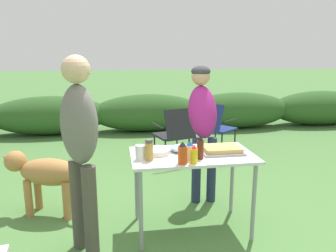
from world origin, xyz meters
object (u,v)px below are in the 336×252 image
object	(u,v)px
camp_chair_green_behind_table	(215,125)
folding_table	(192,162)
mixing_bowl	(182,148)
standing_person_in_red_jacket	(80,139)
bbq_sauce_bottle	(200,148)
dog	(44,173)
plate_stack	(157,151)
camp_chair_near_hedge	(175,132)
food_tray	(221,150)
paper_cup_stack	(140,152)
mayo_bottle	(190,151)
mustard_bottle	(194,154)
hot_sauce_bottle	(183,153)
standing_person_with_beanie	(202,117)
spice_jar	(149,150)

from	to	relation	value
camp_chair_green_behind_table	folding_table	bearing A→B (deg)	-60.41
mixing_bowl	standing_person_in_red_jacket	bearing A→B (deg)	-160.72
bbq_sauce_bottle	dog	size ratio (longest dim) A/B	0.22
plate_stack	bbq_sauce_bottle	distance (m)	0.41
plate_stack	camp_chair_near_hedge	world-z (taller)	camp_chair_near_hedge
food_tray	plate_stack	size ratio (longest dim) A/B	1.47
paper_cup_stack	mayo_bottle	size ratio (longest dim) A/B	0.77
folding_table	food_tray	bearing A→B (deg)	0.69
plate_stack	mixing_bowl	bearing A→B (deg)	8.20
bbq_sauce_bottle	camp_chair_near_hedge	distance (m)	2.15
plate_stack	bbq_sauce_bottle	world-z (taller)	bbq_sauce_bottle
mustard_bottle	hot_sauce_bottle	distance (m)	0.10
plate_stack	mixing_bowl	xyz separation A→B (m)	(0.24, 0.03, 0.01)
standing_person_with_beanie	standing_person_in_red_jacket	distance (m)	1.50
folding_table	bbq_sauce_bottle	bearing A→B (deg)	-76.33
paper_cup_stack	mayo_bottle	distance (m)	0.42
spice_jar	paper_cup_stack	bearing A→B (deg)	157.39
mixing_bowl	hot_sauce_bottle	bearing A→B (deg)	-100.48
folding_table	mayo_bottle	distance (m)	0.23
dog	spice_jar	bearing A→B (deg)	-105.29
hot_sauce_bottle	camp_chair_near_hedge	distance (m)	2.27
standing_person_in_red_jacket	camp_chair_near_hedge	size ratio (longest dim) A/B	1.94
mustard_bottle	camp_chair_near_hedge	world-z (taller)	mustard_bottle
folding_table	mayo_bottle	xyz separation A→B (m)	(-0.06, -0.16, 0.15)
mixing_bowl	camp_chair_near_hedge	xyz separation A→B (m)	(0.27, 1.88, -0.30)
mixing_bowl	standing_person_in_red_jacket	distance (m)	0.94
bbq_sauce_bottle	dog	world-z (taller)	bbq_sauce_bottle
mixing_bowl	paper_cup_stack	world-z (taller)	paper_cup_stack
dog	camp_chair_green_behind_table	distance (m)	2.96
camp_chair_green_behind_table	plate_stack	bearing A→B (deg)	-67.33
spice_jar	camp_chair_green_behind_table	bearing A→B (deg)	61.29
dog	paper_cup_stack	bearing A→B (deg)	-106.02
mayo_bottle	dog	world-z (taller)	mayo_bottle
paper_cup_stack	bbq_sauce_bottle	xyz separation A→B (m)	(0.51, -0.06, 0.04)
mustard_bottle	standing_person_with_beanie	size ratio (longest dim) A/B	0.11
mustard_bottle	mixing_bowl	bearing A→B (deg)	95.34
spice_jar	bbq_sauce_bottle	bearing A→B (deg)	-4.09
standing_person_with_beanie	dog	world-z (taller)	standing_person_with_beanie
mixing_bowl	camp_chair_near_hedge	size ratio (longest dim) A/B	0.26
food_tray	mixing_bowl	xyz separation A→B (m)	(-0.35, 0.09, 0.00)
standing_person_in_red_jacket	spice_jar	bearing A→B (deg)	-115.06
food_tray	mustard_bottle	bearing A→B (deg)	-141.43
standing_person_with_beanie	standing_person_in_red_jacket	world-z (taller)	standing_person_in_red_jacket
plate_stack	dog	world-z (taller)	plate_stack
mixing_bowl	paper_cup_stack	size ratio (longest dim) A/B	1.75
hot_sauce_bottle	standing_person_with_beanie	distance (m)	1.01
hot_sauce_bottle	standing_person_in_red_jacket	size ratio (longest dim) A/B	0.12
paper_cup_stack	dog	distance (m)	1.17
folding_table	mayo_bottle	world-z (taller)	mayo_bottle
plate_stack	standing_person_with_beanie	size ratio (longest dim) A/B	0.17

